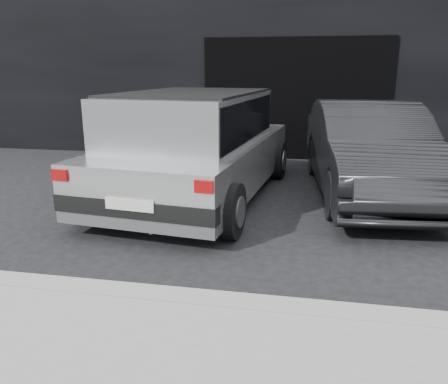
% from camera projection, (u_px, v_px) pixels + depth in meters
% --- Properties ---
extents(ground, '(80.00, 80.00, 0.00)m').
position_uv_depth(ground, '(213.00, 211.00, 6.23)').
color(ground, black).
rests_on(ground, ground).
extents(building_facade, '(34.00, 4.00, 5.00)m').
position_uv_depth(building_facade, '(300.00, 46.00, 11.04)').
color(building_facade, black).
rests_on(building_facade, ground).
extents(garage_opening, '(4.00, 0.10, 2.60)m').
position_uv_depth(garage_opening, '(295.00, 100.00, 9.47)').
color(garage_opening, black).
rests_on(garage_opening, ground).
extents(curb, '(18.00, 0.25, 0.12)m').
position_uv_depth(curb, '(266.00, 309.00, 3.57)').
color(curb, gray).
rests_on(curb, ground).
extents(silver_hatchback, '(2.59, 4.63, 1.64)m').
position_uv_depth(silver_hatchback, '(196.00, 141.00, 6.61)').
color(silver_hatchback, '#A3A5A8').
rests_on(silver_hatchback, ground).
extents(second_car, '(1.92, 4.55, 1.46)m').
position_uv_depth(second_car, '(368.00, 150.00, 6.84)').
color(second_car, black).
rests_on(second_car, ground).
extents(cat_siamese, '(0.47, 0.78, 0.29)m').
position_uv_depth(cat_siamese, '(231.00, 219.00, 5.49)').
color(cat_siamese, beige).
rests_on(cat_siamese, ground).
extents(cat_white, '(0.74, 0.31, 0.35)m').
position_uv_depth(cat_white, '(166.00, 220.00, 5.36)').
color(cat_white, white).
rests_on(cat_white, ground).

